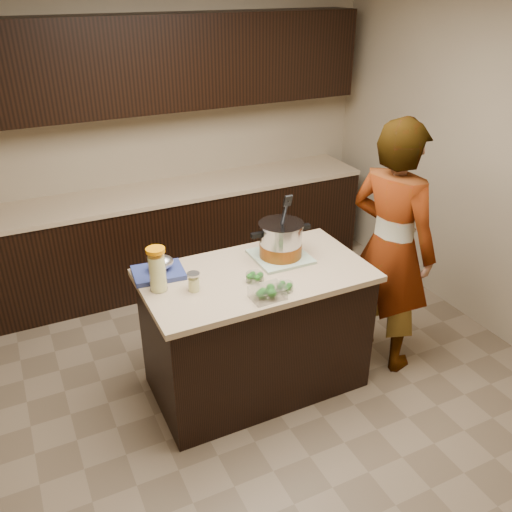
{
  "coord_description": "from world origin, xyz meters",
  "views": [
    {
      "loc": [
        -1.32,
        -2.72,
        2.59
      ],
      "look_at": [
        0.0,
        0.0,
        1.02
      ],
      "focal_mm": 38.0,
      "sensor_mm": 36.0,
      "label": 1
    }
  ],
  "objects": [
    {
      "name": "dish_towel",
      "position": [
        0.24,
        0.11,
        0.91
      ],
      "size": [
        0.36,
        0.36,
        0.02
      ],
      "primitive_type": "cube",
      "rotation": [
        0.0,
        0.0,
        -0.01
      ],
      "color": "#649061",
      "rests_on": "island"
    },
    {
      "name": "broccoli_tub_left",
      "position": [
        -0.05,
        -0.1,
        0.92
      ],
      "size": [
        0.15,
        0.15,
        0.05
      ],
      "rotation": [
        0.0,
        0.0,
        -0.36
      ],
      "color": "silver",
      "rests_on": "island"
    },
    {
      "name": "back_cabinets",
      "position": [
        0.0,
        1.74,
        0.94
      ],
      "size": [
        3.6,
        0.63,
        2.33
      ],
      "color": "black",
      "rests_on": "ground"
    },
    {
      "name": "stock_pot",
      "position": [
        0.24,
        0.11,
        1.02
      ],
      "size": [
        0.42,
        0.32,
        0.43
      ],
      "rotation": [
        0.0,
        0.0,
        -0.06
      ],
      "color": "#B7B7BC",
      "rests_on": "dish_towel"
    },
    {
      "name": "broccoli_tub_right",
      "position": [
        0.06,
        -0.27,
        0.92
      ],
      "size": [
        0.13,
        0.13,
        0.05
      ],
      "rotation": [
        0.0,
        0.0,
        -0.39
      ],
      "color": "silver",
      "rests_on": "island"
    },
    {
      "name": "room_shell",
      "position": [
        0.0,
        0.0,
        1.71
      ],
      "size": [
        4.04,
        4.04,
        2.72
      ],
      "color": "tan",
      "rests_on": "ground"
    },
    {
      "name": "person",
      "position": [
        0.98,
        -0.12,
        0.91
      ],
      "size": [
        0.62,
        0.77,
        1.83
      ],
      "primitive_type": "imported",
      "rotation": [
        0.0,
        0.0,
        1.88
      ],
      "color": "gray",
      "rests_on": "ground"
    },
    {
      "name": "ground_plane",
      "position": [
        0.0,
        0.0,
        0.0
      ],
      "size": [
        4.0,
        4.0,
        0.0
      ],
      "primitive_type": "plane",
      "color": "brown",
      "rests_on": "ground"
    },
    {
      "name": "mason_jar",
      "position": [
        -0.43,
        -0.04,
        0.96
      ],
      "size": [
        0.1,
        0.1,
        0.13
      ],
      "rotation": [
        0.0,
        0.0,
        0.38
      ],
      "color": "#E0DE89",
      "rests_on": "island"
    },
    {
      "name": "lemonade_pitcher",
      "position": [
        -0.62,
        0.07,
        1.03
      ],
      "size": [
        0.15,
        0.15,
        0.27
      ],
      "rotation": [
        0.0,
        0.0,
        -0.37
      ],
      "color": "#E0DE89",
      "rests_on": "island"
    },
    {
      "name": "blue_tray",
      "position": [
        -0.56,
        0.25,
        0.94
      ],
      "size": [
        0.34,
        0.28,
        0.12
      ],
      "rotation": [
        0.0,
        0.0,
        -0.1
      ],
      "color": "navy",
      "rests_on": "island"
    },
    {
      "name": "broccoli_tub_rect",
      "position": [
        -0.07,
        -0.31,
        0.93
      ],
      "size": [
        0.2,
        0.15,
        0.07
      ],
      "rotation": [
        0.0,
        0.0,
        0.03
      ],
      "color": "silver",
      "rests_on": "island"
    },
    {
      "name": "island",
      "position": [
        0.0,
        0.0,
        0.45
      ],
      "size": [
        1.46,
        0.81,
        0.9
      ],
      "color": "black",
      "rests_on": "ground"
    }
  ]
}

